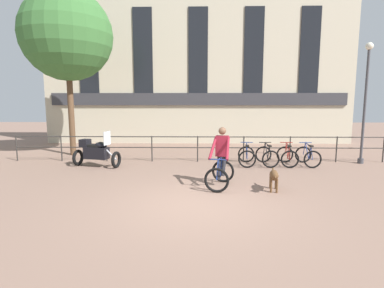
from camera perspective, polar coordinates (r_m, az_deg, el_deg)
ground_plane at (r=7.28m, az=0.96°, el=-11.34°), size 60.00×60.00×0.00m
canal_railing at (r=12.19m, az=1.08°, el=-0.09°), size 15.05×0.05×1.05m
building_facade at (r=18.00m, az=1.16°, el=14.97°), size 18.00×0.72×9.28m
cyclist_with_bike at (r=8.65m, az=5.53°, el=-3.05°), size 0.94×1.30×1.70m
dog at (r=8.45m, az=15.35°, el=-5.91°), size 0.34×1.00×0.60m
parked_motorcycle at (r=11.79m, az=-17.80°, el=-1.47°), size 1.84×1.02×1.35m
parked_bicycle_near_lamp at (r=11.75m, az=10.37°, el=-2.25°), size 0.79×1.18×0.86m
parked_bicycle_mid_left at (r=11.90m, az=14.09°, el=-2.23°), size 0.71×1.14×0.86m
parked_bicycle_mid_right at (r=12.10m, az=17.70°, el=-2.20°), size 0.77×1.17×0.86m
parked_bicycle_far_end at (r=12.34m, az=21.19°, el=-2.17°), size 0.68×1.12×0.86m
street_lamp at (r=13.49m, az=30.15°, el=7.71°), size 0.28×0.28×4.66m
tree_canalside_left at (r=15.03m, az=-22.72°, el=18.51°), size 3.96×3.96×7.32m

